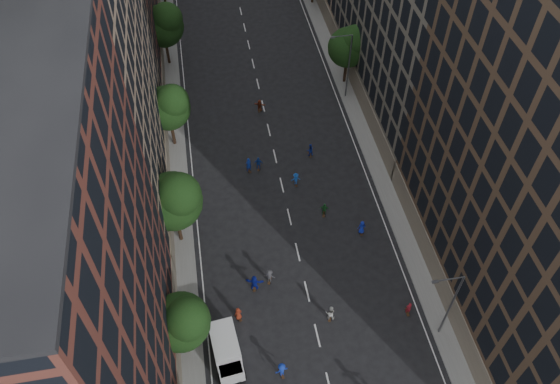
% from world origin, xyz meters
% --- Properties ---
extents(ground, '(240.00, 240.00, 0.00)m').
position_xyz_m(ground, '(0.00, 40.00, 0.00)').
color(ground, black).
rests_on(ground, ground).
extents(sidewalk_left, '(4.00, 105.00, 0.15)m').
position_xyz_m(sidewalk_left, '(-12.00, 47.50, 0.07)').
color(sidewalk_left, slate).
rests_on(sidewalk_left, ground).
extents(sidewalk_right, '(4.00, 105.00, 0.15)m').
position_xyz_m(sidewalk_right, '(12.00, 47.50, 0.07)').
color(sidewalk_right, slate).
rests_on(sidewalk_right, ground).
extents(bldg_left_a, '(14.00, 22.00, 30.00)m').
position_xyz_m(bldg_left_a, '(-19.00, 11.00, 15.00)').
color(bldg_left_a, '#5C2C23').
rests_on(bldg_left_a, ground).
extents(bldg_left_b, '(14.00, 26.00, 34.00)m').
position_xyz_m(bldg_left_b, '(-19.00, 35.00, 17.00)').
color(bldg_left_b, '#8A725A').
rests_on(bldg_left_b, ground).
extents(tree_left_1, '(4.80, 4.80, 8.21)m').
position_xyz_m(tree_left_1, '(-11.02, 13.86, 5.55)').
color(tree_left_1, black).
rests_on(tree_left_1, ground).
extents(tree_left_2, '(5.60, 5.60, 9.45)m').
position_xyz_m(tree_left_2, '(-10.99, 25.83, 6.36)').
color(tree_left_2, black).
rests_on(tree_left_2, ground).
extents(tree_left_3, '(5.00, 5.00, 8.58)m').
position_xyz_m(tree_left_3, '(-11.02, 39.85, 5.82)').
color(tree_left_3, black).
rests_on(tree_left_3, ground).
extents(tree_left_4, '(5.40, 5.40, 9.08)m').
position_xyz_m(tree_left_4, '(-11.00, 55.84, 6.10)').
color(tree_left_4, black).
rests_on(tree_left_4, ground).
extents(tree_right_a, '(5.00, 5.00, 8.39)m').
position_xyz_m(tree_right_a, '(11.38, 47.85, 5.63)').
color(tree_right_a, black).
rests_on(tree_right_a, ground).
extents(streetlamp_near, '(2.64, 0.22, 9.06)m').
position_xyz_m(streetlamp_near, '(10.37, 12.00, 5.17)').
color(streetlamp_near, '#595B60').
rests_on(streetlamp_near, ground).
extents(streetlamp_far, '(2.64, 0.22, 9.06)m').
position_xyz_m(streetlamp_far, '(10.37, 45.00, 5.17)').
color(streetlamp_far, '#595B60').
rests_on(streetlamp_far, ground).
extents(cargo_van, '(2.74, 5.03, 2.57)m').
position_xyz_m(cargo_van, '(-8.00, 12.83, 1.35)').
color(cargo_van, silver).
rests_on(cargo_van, ground).
extents(skater_3, '(1.20, 0.85, 1.69)m').
position_xyz_m(skater_3, '(-3.71, 10.57, 0.84)').
color(skater_3, '#132DA2').
rests_on(skater_3, ground).
extents(skater_6, '(0.87, 0.74, 1.52)m').
position_xyz_m(skater_6, '(-6.60, 16.36, 0.76)').
color(skater_6, maroon).
rests_on(skater_6, ground).
extents(skater_7, '(0.57, 0.39, 1.51)m').
position_xyz_m(skater_7, '(8.50, 14.31, 0.76)').
color(skater_7, maroon).
rests_on(skater_7, ground).
extents(skater_8, '(1.01, 0.87, 1.77)m').
position_xyz_m(skater_8, '(1.45, 14.98, 0.88)').
color(skater_8, '#BBBBB6').
rests_on(skater_8, ground).
extents(skater_9, '(1.23, 0.97, 1.66)m').
position_xyz_m(skater_9, '(-3.26, 19.71, 0.83)').
color(skater_9, '#38383C').
rests_on(skater_9, ground).
extents(skater_10, '(1.02, 0.70, 1.60)m').
position_xyz_m(skater_10, '(3.61, 26.70, 0.80)').
color(skater_10, '#1F692C').
rests_on(skater_10, ground).
extents(skater_11, '(1.79, 0.99, 1.84)m').
position_xyz_m(skater_11, '(-4.75, 19.17, 0.92)').
color(skater_11, '#121D96').
rests_on(skater_11, ground).
extents(skater_12, '(0.81, 0.54, 1.63)m').
position_xyz_m(skater_12, '(6.78, 23.76, 0.82)').
color(skater_12, '#1627B4').
rests_on(skater_12, ground).
extents(skater_13, '(0.81, 0.69, 1.88)m').
position_xyz_m(skater_13, '(-3.27, 34.24, 0.94)').
color(skater_13, '#1535B1').
rests_on(skater_13, ground).
extents(skater_14, '(0.84, 0.68, 1.61)m').
position_xyz_m(skater_14, '(3.94, 35.47, 0.80)').
color(skater_14, '#13299C').
rests_on(skater_14, ground).
extents(skater_15, '(1.04, 0.62, 1.57)m').
position_xyz_m(skater_15, '(1.51, 31.38, 0.78)').
color(skater_15, blue).
rests_on(skater_15, ground).
extents(skater_16, '(1.04, 0.64, 1.65)m').
position_xyz_m(skater_16, '(-2.13, 34.37, 0.83)').
color(skater_16, navy).
rests_on(skater_16, ground).
extents(skater_17, '(1.49, 0.96, 1.53)m').
position_xyz_m(skater_17, '(-0.54, 44.21, 0.77)').
color(skater_17, maroon).
rests_on(skater_17, ground).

